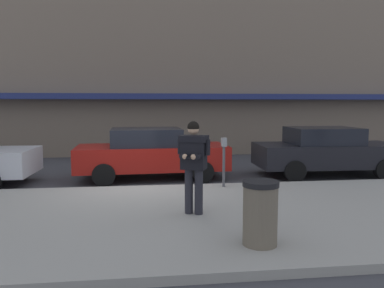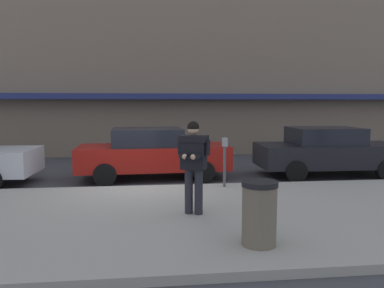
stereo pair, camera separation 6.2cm
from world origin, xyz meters
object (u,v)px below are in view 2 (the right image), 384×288
object	(u,v)px
man_texting_on_phone	(194,157)
trash_bin	(259,213)
parked_sedan_mid	(152,153)
parking_meter	(225,155)
parked_sedan_far	(328,151)

from	to	relation	value
man_texting_on_phone	trash_bin	distance (m)	1.99
parked_sedan_mid	trash_bin	xyz separation A→B (m)	(1.54, -6.01, -0.16)
parked_sedan_mid	man_texting_on_phone	size ratio (longest dim) A/B	2.53
parked_sedan_mid	parking_meter	world-z (taller)	parked_sedan_mid
parked_sedan_far	trash_bin	xyz separation A→B (m)	(-3.99, -5.82, -0.16)
man_texting_on_phone	trash_bin	world-z (taller)	man_texting_on_phone
parked_sedan_far	parking_meter	bearing A→B (deg)	-154.05
man_texting_on_phone	parking_meter	size ratio (longest dim) A/B	1.42
parked_sedan_mid	parked_sedan_far	distance (m)	5.54
parked_sedan_far	trash_bin	world-z (taller)	parked_sedan_far
parked_sedan_far	parked_sedan_mid	bearing A→B (deg)	178.02
parking_meter	parked_sedan_mid	bearing A→B (deg)	132.64
parked_sedan_far	man_texting_on_phone	bearing A→B (deg)	-139.35
parking_meter	trash_bin	size ratio (longest dim) A/B	1.30
parked_sedan_far	trash_bin	distance (m)	7.06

